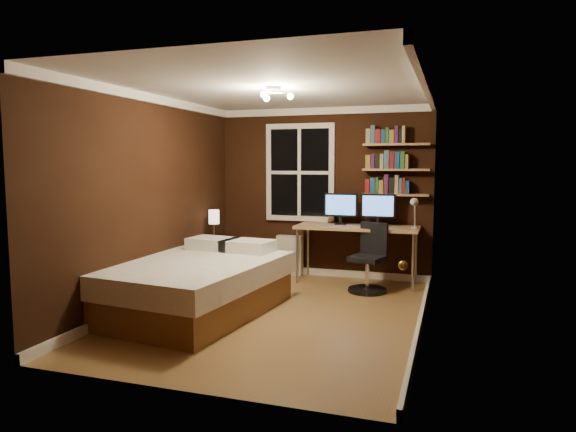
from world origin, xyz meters
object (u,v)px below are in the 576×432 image
(desk_lamp, at_px, (414,213))
(bedside_lamp, at_px, (214,225))
(monitor_left, at_px, (341,209))
(nightstand, at_px, (215,260))
(desk, at_px, (357,230))
(monitor_right, at_px, (378,210))
(office_chair, at_px, (369,266))
(radiator, at_px, (290,255))
(bed, at_px, (195,285))

(desk_lamp, bearing_deg, bedside_lamp, -172.32)
(monitor_left, bearing_deg, nightstand, -161.40)
(desk, bearing_deg, bedside_lamp, -165.99)
(monitor_right, distance_m, office_chair, 0.88)
(nightstand, relative_size, monitor_right, 1.23)
(bedside_lamp, height_order, monitor_right, monitor_right)
(bedside_lamp, xyz_separation_m, desk, (1.98, 0.49, -0.05))
(radiator, bearing_deg, monitor_right, -6.21)
(radiator, relative_size, monitor_left, 1.24)
(desk_lamp, bearing_deg, nightstand, -172.32)
(bed, xyz_separation_m, nightstand, (-0.49, 1.51, -0.02))
(bed, bearing_deg, nightstand, 114.68)
(radiator, bearing_deg, office_chair, -27.24)
(monitor_right, height_order, office_chair, monitor_right)
(monitor_right, bearing_deg, bedside_lamp, -165.58)
(radiator, bearing_deg, bed, -100.61)
(radiator, bearing_deg, nightstand, -141.43)
(bed, distance_m, radiator, 2.27)
(radiator, bearing_deg, monitor_left, -10.20)
(radiator, height_order, desk, desk)
(desk_lamp, bearing_deg, radiator, 169.24)
(desk, bearing_deg, desk_lamp, -8.74)
(bed, bearing_deg, desk, 59.97)
(nightstand, distance_m, monitor_left, 1.96)
(bed, distance_m, desk_lamp, 3.04)
(office_chair, bearing_deg, monitor_right, 104.34)
(monitor_left, relative_size, monitor_right, 1.00)
(monitor_left, distance_m, desk_lamp, 1.06)
(nightstand, xyz_separation_m, monitor_right, (2.25, 0.58, 0.74))
(bedside_lamp, xyz_separation_m, monitor_right, (2.25, 0.58, 0.23))
(bedside_lamp, distance_m, desk, 2.04)
(radiator, height_order, monitor_right, monitor_right)
(monitor_left, bearing_deg, office_chair, -46.58)
(desk, relative_size, office_chair, 1.89)
(nightstand, bearing_deg, monitor_right, 22.71)
(desk, bearing_deg, bed, -126.64)
(bed, bearing_deg, radiator, 86.00)
(radiator, distance_m, monitor_left, 1.11)
(bedside_lamp, xyz_separation_m, radiator, (0.91, 0.73, -0.51))
(nightstand, xyz_separation_m, monitor_left, (1.72, 0.58, 0.74))
(desk, distance_m, monitor_right, 0.40)
(radiator, xyz_separation_m, office_chair, (1.31, -0.68, 0.04))
(nightstand, xyz_separation_m, office_chair, (2.22, 0.05, 0.04))
(bedside_lamp, relative_size, radiator, 0.73)
(bedside_lamp, bearing_deg, office_chair, 1.27)
(nightstand, height_order, monitor_right, monitor_right)
(monitor_left, xyz_separation_m, desk_lamp, (1.04, -0.21, -0.01))
(bedside_lamp, relative_size, desk_lamp, 0.99)
(radiator, bearing_deg, bedside_lamp, -141.43)
(bedside_lamp, xyz_separation_m, desk_lamp, (2.77, 0.37, 0.23))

